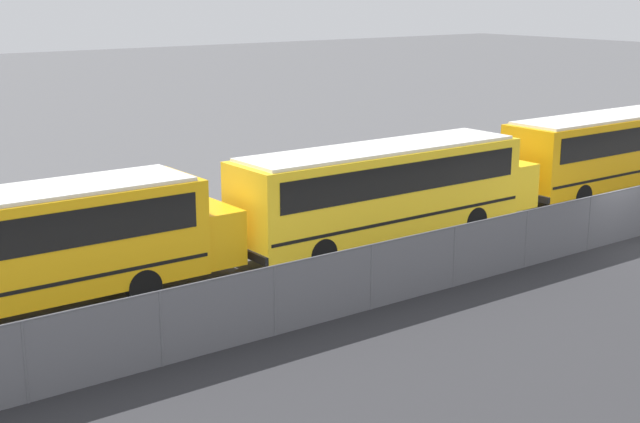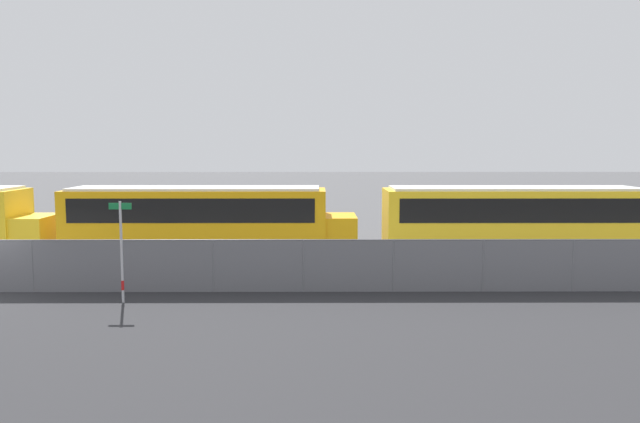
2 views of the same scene
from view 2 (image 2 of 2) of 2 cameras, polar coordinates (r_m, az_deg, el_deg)
school_bus_4 at (r=25.87m, az=-10.62°, el=-0.70°), size 11.84×2.57×3.23m
school_bus_5 at (r=26.71m, az=17.76°, el=-0.68°), size 11.84×2.57×3.23m
street_sign at (r=20.33m, az=-17.69°, el=-3.33°), size 0.70×0.09×3.18m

